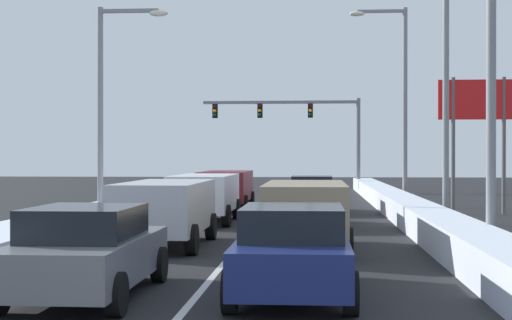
% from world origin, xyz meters
% --- Properties ---
extents(ground_plane, '(120.00, 120.00, 0.00)m').
position_xyz_m(ground_plane, '(0.00, 18.31, 0.00)').
color(ground_plane, black).
extents(lane_stripe_between_right_lane_and_center_lane, '(0.14, 50.36, 0.01)m').
position_xyz_m(lane_stripe_between_right_lane_and_center_lane, '(-0.00, 22.89, 0.00)').
color(lane_stripe_between_right_lane_and_center_lane, silver).
rests_on(lane_stripe_between_right_lane_and_center_lane, ground).
extents(snow_bank_right_shoulder, '(1.24, 50.36, 0.79)m').
position_xyz_m(snow_bank_right_shoulder, '(5.30, 22.89, 0.40)').
color(snow_bank_right_shoulder, silver).
rests_on(snow_bank_right_shoulder, ground).
extents(snow_bank_left_shoulder, '(2.09, 50.36, 0.60)m').
position_xyz_m(snow_bank_left_shoulder, '(-5.30, 22.89, 0.30)').
color(snow_bank_left_shoulder, silver).
rests_on(snow_bank_left_shoulder, ground).
extents(sedan_navy_right_lane_nearest, '(2.00, 4.50, 1.51)m').
position_xyz_m(sedan_navy_right_lane_nearest, '(1.60, 6.46, 0.76)').
color(sedan_navy_right_lane_nearest, navy).
rests_on(sedan_navy_right_lane_nearest, ground).
extents(suv_tan_right_lane_second, '(2.16, 4.90, 1.67)m').
position_xyz_m(suv_tan_right_lane_second, '(1.74, 12.68, 1.02)').
color(suv_tan_right_lane_second, '#937F60').
rests_on(suv_tan_right_lane_second, ground).
extents(sedan_black_right_lane_third, '(2.00, 4.50, 1.51)m').
position_xyz_m(sedan_black_right_lane_third, '(1.71, 19.33, 0.76)').
color(sedan_black_right_lane_third, black).
rests_on(sedan_black_right_lane_third, ground).
extents(sedan_red_right_lane_fourth, '(2.00, 4.50, 1.51)m').
position_xyz_m(sedan_red_right_lane_fourth, '(1.86, 25.66, 0.76)').
color(sedan_red_right_lane_fourth, maroon).
rests_on(sedan_red_right_lane_fourth, ground).
extents(sedan_gray_center_lane_nearest, '(2.00, 4.50, 1.51)m').
position_xyz_m(sedan_gray_center_lane_nearest, '(-1.79, 6.12, 0.76)').
color(sedan_gray_center_lane_nearest, slate).
rests_on(sedan_gray_center_lane_nearest, ground).
extents(suv_silver_center_lane_second, '(2.16, 4.90, 1.67)m').
position_xyz_m(suv_silver_center_lane_second, '(-1.87, 13.28, 1.02)').
color(suv_silver_center_lane_second, '#B7BABF').
rests_on(suv_silver_center_lane_second, ground).
extents(suv_white_center_lane_third, '(2.16, 4.90, 1.67)m').
position_xyz_m(suv_white_center_lane_third, '(-1.87, 20.46, 1.02)').
color(suv_white_center_lane_third, silver).
rests_on(suv_white_center_lane_third, ground).
extents(suv_maroon_center_lane_fourth, '(2.16, 4.90, 1.67)m').
position_xyz_m(suv_maroon_center_lane_fourth, '(-1.83, 26.62, 1.02)').
color(suv_maroon_center_lane_fourth, maroon).
rests_on(suv_maroon_center_lane_fourth, ground).
extents(traffic_light_gantry, '(10.60, 0.47, 6.20)m').
position_xyz_m(traffic_light_gantry, '(1.18, 45.76, 4.72)').
color(traffic_light_gantry, slate).
rests_on(traffic_light_gantry, ground).
extents(street_lamp_right_near, '(2.66, 0.36, 8.14)m').
position_xyz_m(street_lamp_right_near, '(5.59, 11.44, 4.87)').
color(street_lamp_right_near, gray).
rests_on(street_lamp_right_near, ground).
extents(street_lamp_right_mid, '(2.66, 0.36, 9.31)m').
position_xyz_m(street_lamp_right_mid, '(6.14, 20.60, 5.49)').
color(street_lamp_right_mid, gray).
rests_on(street_lamp_right_mid, ground).
extents(street_lamp_right_far, '(2.66, 0.36, 9.18)m').
position_xyz_m(street_lamp_right_far, '(5.81, 29.76, 5.42)').
color(street_lamp_right_far, gray).
rests_on(street_lamp_right_far, ground).
extents(street_lamp_left_mid, '(2.66, 0.36, 7.87)m').
position_xyz_m(street_lamp_left_mid, '(-5.63, 21.92, 4.73)').
color(street_lamp_left_mid, gray).
rests_on(street_lamp_left_mid, ground).
extents(roadside_sign_right, '(3.20, 0.16, 5.50)m').
position_xyz_m(roadside_sign_right, '(8.54, 25.26, 4.02)').
color(roadside_sign_right, '#59595B').
rests_on(roadside_sign_right, ground).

